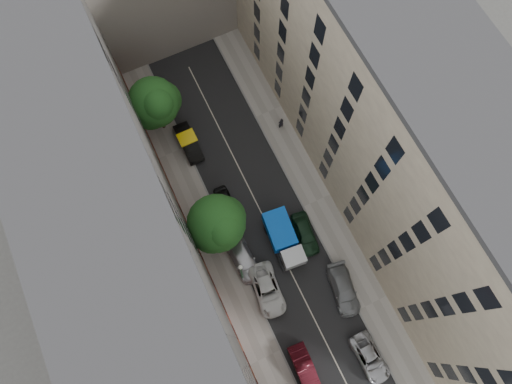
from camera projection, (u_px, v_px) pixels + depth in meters
ground at (267, 224)px, 44.68m from camera, size 120.00×120.00×0.00m
road_surface at (267, 224)px, 44.67m from camera, size 8.00×44.00×0.02m
sidewalk_left at (216, 248)px, 43.86m from camera, size 3.00×44.00×0.15m
sidewalk_right at (317, 201)px, 45.36m from camera, size 3.00×44.00×0.15m
building_left at (136, 252)px, 33.70m from camera, size 8.00×44.00×20.00m
building_right at (393, 136)px, 36.69m from camera, size 8.00×44.00×20.00m
tarp_truck at (283, 238)px, 42.79m from camera, size 2.68×5.73×2.56m
car_left_1 at (305, 370)px, 39.77m from camera, size 1.79×4.57×1.48m
car_left_2 at (267, 290)px, 41.96m from camera, size 2.92×5.40×1.44m
car_left_3 at (243, 258)px, 42.87m from camera, size 2.34×5.16×1.47m
car_left_4 at (226, 204)px, 44.66m from camera, size 1.59×3.80×1.29m
car_left_5 at (189, 143)px, 46.62m from camera, size 1.65×4.60×1.51m
car_right_0 at (370, 358)px, 40.17m from camera, size 2.20×4.61×1.27m
car_right_1 at (344, 289)px, 41.96m from camera, size 2.86×5.31×1.46m
car_right_2 at (305, 234)px, 43.61m from camera, size 2.39×4.62×1.50m
tree_mid at (218, 224)px, 39.85m from camera, size 5.47×5.22×7.27m
tree_far at (155, 104)px, 43.19m from camera, size 5.18×4.90×7.55m
lamp_post at (241, 272)px, 38.94m from camera, size 0.36×0.36×6.75m
pedestrian at (281, 123)px, 47.07m from camera, size 0.64×0.44×1.68m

